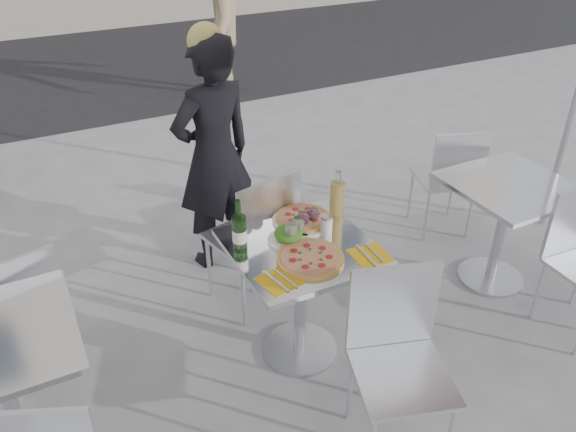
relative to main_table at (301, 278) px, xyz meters
name	(u,v)px	position (x,y,z in m)	size (l,w,h in m)	color
ground	(300,350)	(0.00, 0.00, -0.54)	(80.00, 80.00, 0.00)	slate
street_asphalt	(91,64)	(0.00, 6.50, -0.54)	(24.00, 5.00, 0.00)	black
main_table	(301,278)	(0.00, 0.00, 0.00)	(0.72, 0.72, 0.75)	#B7BABF
side_table_right	(505,212)	(1.50, 0.00, 0.00)	(0.72, 0.72, 0.75)	#B7BABF
chair_far	(258,232)	(-0.04, 0.47, 0.03)	(0.53, 0.54, 0.97)	silver
chair_near	(397,348)	(0.14, -0.68, 0.01)	(0.54, 0.55, 0.93)	silver
side_chair_lfar	(23,304)	(-1.36, 0.51, -0.04)	(0.47, 0.47, 0.85)	silver
side_chair_rfar	(450,174)	(1.57, 0.60, -0.01)	(0.51, 0.52, 0.89)	silver
woman_diner	(214,156)	(-0.06, 1.10, 0.27)	(0.59, 0.39, 1.62)	black
pedestrian_b	(218,18)	(1.24, 4.39, 0.39)	(1.20, 0.69, 1.86)	#998562
pizza_near	(310,258)	(-0.02, -0.13, 0.22)	(0.34, 0.34, 0.02)	tan
pizza_far	(302,218)	(0.12, 0.21, 0.23)	(0.34, 0.34, 0.03)	white
salad_plate	(288,235)	(-0.04, 0.07, 0.25)	(0.22, 0.22, 0.09)	white
wine_bottle	(239,231)	(-0.30, 0.11, 0.32)	(0.07, 0.08, 0.29)	#285821
carafe	(337,199)	(0.31, 0.16, 0.33)	(0.08, 0.08, 0.29)	#DCC05D
sugar_shaker	(326,225)	(0.18, 0.05, 0.26)	(0.06, 0.06, 0.11)	white
wineglass_white_a	(291,230)	(-0.05, 0.01, 0.32)	(0.07, 0.07, 0.16)	white
wineglass_white_b	(298,224)	(0.00, 0.04, 0.32)	(0.07, 0.07, 0.16)	white
wineglass_red_a	(303,219)	(0.05, 0.07, 0.32)	(0.07, 0.07, 0.16)	white
wineglass_red_b	(313,215)	(0.11, 0.09, 0.32)	(0.07, 0.07, 0.16)	white
napkin_left	(279,280)	(-0.23, -0.21, 0.21)	(0.21, 0.21, 0.01)	gold
napkin_right	(370,255)	(0.27, -0.24, 0.21)	(0.19, 0.20, 0.01)	gold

